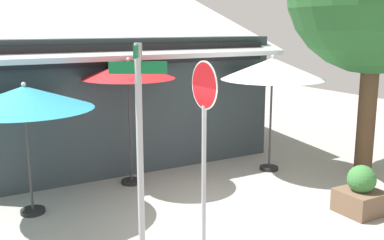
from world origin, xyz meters
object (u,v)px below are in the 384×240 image
stop_sign (204,121)px  patio_umbrella_ivory_right (272,69)px  patio_umbrella_crimson_center (128,71)px  patio_umbrella_teal_left (24,98)px  street_sign_post (140,139)px  sidewalk_planter (361,193)px

stop_sign → patio_umbrella_ivory_right: 4.20m
patio_umbrella_crimson_center → stop_sign: bearing=-92.0°
patio_umbrella_teal_left → street_sign_post: bearing=-71.2°
patio_umbrella_teal_left → patio_umbrella_crimson_center: patio_umbrella_crimson_center is taller
patio_umbrella_ivory_right → street_sign_post: bearing=-148.9°
patio_umbrella_teal_left → patio_umbrella_crimson_center: bearing=15.7°
patio_umbrella_teal_left → patio_umbrella_ivory_right: 5.45m
patio_umbrella_ivory_right → sidewalk_planter: (-0.20, -2.86, -2.03)m
stop_sign → patio_umbrella_ivory_right: size_ratio=1.06×
patio_umbrella_ivory_right → patio_umbrella_teal_left: bearing=178.8°
street_sign_post → patio_umbrella_crimson_center: street_sign_post is taller
stop_sign → patio_umbrella_ivory_right: (3.35, 2.50, 0.42)m
stop_sign → patio_umbrella_crimson_center: (0.11, 3.23, 0.47)m
patio_umbrella_teal_left → patio_umbrella_ivory_right: patio_umbrella_ivory_right is taller
street_sign_post → patio_umbrella_ivory_right: bearing=31.1°
sidewalk_planter → patio_umbrella_teal_left: bearing=150.5°
patio_umbrella_teal_left → sidewalk_planter: patio_umbrella_teal_left is taller
patio_umbrella_ivory_right → sidewalk_planter: size_ratio=3.02×
street_sign_post → patio_umbrella_teal_left: (-0.96, 2.82, 0.24)m
patio_umbrella_crimson_center → patio_umbrella_ivory_right: (3.24, -0.73, -0.05)m
street_sign_post → patio_umbrella_ivory_right: (4.49, 2.71, 0.51)m
patio_umbrella_teal_left → sidewalk_planter: bearing=-29.5°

